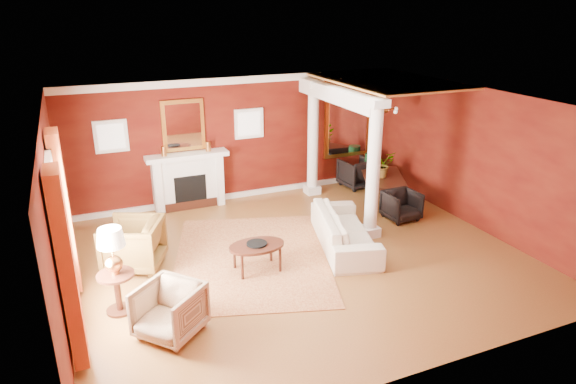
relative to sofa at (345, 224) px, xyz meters
name	(u,v)px	position (x,y,z in m)	size (l,w,h in m)	color
ground	(300,257)	(-1.00, -0.10, -0.46)	(8.00, 8.00, 0.00)	brown
room_shell	(301,153)	(-1.00, -0.10, 1.56)	(8.04, 7.04, 2.92)	#621C0D
fireplace	(188,180)	(-2.30, 3.22, 0.19)	(1.85, 0.42, 1.29)	white
overmantel_mirror	(183,125)	(-2.30, 3.36, 1.44)	(0.95, 0.07, 1.15)	gold
flank_window_left	(111,136)	(-3.85, 3.37, 1.34)	(0.70, 0.07, 0.70)	white
flank_window_right	(249,124)	(-0.75, 3.37, 1.34)	(0.70, 0.07, 0.70)	white
left_window	(64,236)	(-4.89, -0.70, 0.96)	(0.21, 2.55, 2.60)	white
column_front	(373,169)	(0.70, 0.20, 0.97)	(0.36, 0.36, 2.80)	white
column_back	(313,137)	(0.70, 2.90, 0.97)	(0.36, 0.36, 2.80)	white
header_beam	(336,95)	(0.70, 1.80, 2.16)	(0.30, 3.20, 0.32)	white
amber_ceiling	(387,81)	(1.85, 1.65, 2.41)	(2.30, 3.40, 0.04)	#CA833B
dining_mirror	(348,124)	(1.90, 3.35, 1.09)	(1.30, 0.07, 1.70)	gold
chandelier	(385,109)	(1.90, 1.70, 1.79)	(0.60, 0.62, 0.75)	#B67439
crown_trim	(237,80)	(-1.00, 3.36, 2.36)	(8.00, 0.08, 0.16)	white
base_trim	(241,194)	(-1.00, 3.36, -0.40)	(8.00, 0.08, 0.12)	white
rug	(251,258)	(-1.84, 0.22, -0.45)	(2.78, 3.71, 0.01)	maroon
sofa	(345,224)	(0.00, 0.00, 0.00)	(2.35, 0.69, 0.92)	#ECE3C6
armchair_leopard	(133,242)	(-3.88, 0.73, 0.03)	(0.96, 0.90, 0.99)	black
armchair_stripe	(169,308)	(-3.67, -1.51, -0.04)	(0.82, 0.77, 0.84)	tan
coffee_table	(257,247)	(-1.90, -0.25, 0.00)	(1.00, 1.00, 0.50)	black
coffee_book	(254,241)	(-1.97, -0.31, 0.15)	(0.16, 0.02, 0.22)	black
side_table	(113,257)	(-4.29, -0.62, 0.47)	(0.56, 0.56, 1.40)	black
dining_table	(384,181)	(2.09, 1.83, 0.00)	(1.65, 0.58, 0.92)	black
dining_chair_near	(402,204)	(1.78, 0.66, -0.11)	(0.68, 0.64, 0.70)	black
dining_chair_far	(357,172)	(1.98, 2.90, -0.06)	(0.78, 0.73, 0.80)	black
green_urn	(370,172)	(2.37, 2.90, -0.13)	(0.35, 0.35, 0.84)	#164521
potted_plant	(383,153)	(2.02, 1.87, 0.70)	(0.56, 0.62, 0.48)	#26591E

